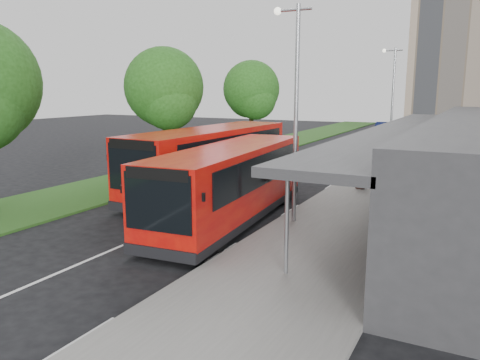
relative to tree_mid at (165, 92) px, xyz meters
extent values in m
plane|color=black|center=(7.01, -9.05, -4.97)|extent=(120.00, 120.00, 0.00)
cube|color=slate|center=(13.01, 10.95, -4.89)|extent=(5.00, 80.00, 0.15)
cube|color=#264F19|center=(0.01, 10.95, -4.92)|extent=(5.00, 80.00, 0.10)
cube|color=silver|center=(7.01, 5.95, -4.96)|extent=(0.12, 70.00, 0.01)
cube|color=silver|center=(10.31, -17.05, -4.96)|extent=(0.12, 2.00, 0.01)
cube|color=silver|center=(10.31, -11.05, -4.96)|extent=(0.12, 2.00, 0.01)
cube|color=silver|center=(10.31, -5.05, -4.96)|extent=(0.12, 2.00, 0.01)
cube|color=silver|center=(10.31, 0.95, -4.96)|extent=(0.12, 2.00, 0.01)
cube|color=silver|center=(10.31, 6.95, -4.96)|extent=(0.12, 2.00, 0.01)
cube|color=silver|center=(10.31, 12.95, -4.96)|extent=(0.12, 2.00, 0.01)
cube|color=silver|center=(10.31, 18.95, -4.96)|extent=(0.12, 2.00, 0.01)
cube|color=silver|center=(10.31, 24.95, -4.96)|extent=(0.12, 2.00, 0.01)
cube|color=silver|center=(10.31, 30.95, -4.96)|extent=(0.12, 2.00, 0.01)
cube|color=silver|center=(10.31, 36.95, -4.96)|extent=(0.12, 2.00, 0.01)
cube|color=black|center=(15.49, -1.05, -3.37)|extent=(0.06, 24.00, 2.20)
cube|color=#2D2D2F|center=(14.21, -1.05, -1.67)|extent=(2.80, 26.00, 0.25)
cylinder|color=#919399|center=(12.91, -12.05, -3.32)|extent=(0.12, 0.12, 3.30)
cylinder|color=#919399|center=(12.91, 9.95, -3.32)|extent=(0.12, 0.12, 3.30)
cylinder|color=#302013|center=(0.01, -0.05, -3.09)|extent=(0.36, 0.36, 3.76)
sphere|color=#1E4913|center=(0.01, -0.05, 0.33)|extent=(4.79, 4.79, 4.79)
sphere|color=#1E4913|center=(0.61, -0.45, -0.52)|extent=(3.42, 3.42, 3.42)
sphere|color=#1E4913|center=(-0.49, 0.45, -0.27)|extent=(3.76, 3.76, 3.76)
cylinder|color=#302013|center=(0.01, 11.95, -3.13)|extent=(0.36, 0.36, 3.68)
sphere|color=#1E4913|center=(0.01, 11.95, 0.22)|extent=(4.69, 4.69, 4.69)
sphere|color=#1E4913|center=(0.61, 11.55, -0.61)|extent=(3.35, 3.35, 3.35)
sphere|color=#1E4913|center=(-0.49, 12.45, -0.36)|extent=(3.68, 3.68, 3.68)
cylinder|color=#919399|center=(11.21, -7.05, -0.82)|extent=(0.16, 0.16, 8.00)
cylinder|color=#919399|center=(11.01, -7.05, 2.98)|extent=(1.40, 0.10, 0.10)
sphere|color=silver|center=(10.41, -7.05, 2.98)|extent=(0.28, 0.28, 0.28)
cylinder|color=#919399|center=(11.21, 12.95, -0.82)|extent=(0.16, 0.16, 8.00)
cylinder|color=#919399|center=(11.01, 12.95, 2.98)|extent=(1.40, 0.10, 0.10)
sphere|color=silver|center=(10.41, 12.95, 2.98)|extent=(0.28, 0.28, 0.28)
cube|color=red|center=(8.83, -7.76, -3.31)|extent=(3.34, 10.59, 2.63)
cube|color=black|center=(8.83, -7.76, -4.59)|extent=(3.36, 10.61, 0.30)
cube|color=black|center=(9.27, -12.98, -3.03)|extent=(2.23, 0.24, 1.74)
cube|color=black|center=(8.40, -2.55, -2.88)|extent=(2.18, 0.23, 1.29)
cube|color=black|center=(7.55, -7.57, -2.84)|extent=(0.79, 8.91, 1.19)
cube|color=black|center=(10.06, -7.36, -2.84)|extent=(0.79, 8.91, 1.19)
cube|color=black|center=(9.27, -12.99, -4.57)|extent=(2.48, 0.29, 0.35)
cube|color=black|center=(9.27, -12.99, -2.19)|extent=(2.08, 0.21, 0.35)
cube|color=black|center=(7.86, -12.87, -2.79)|extent=(0.09, 0.09, 0.25)
cube|color=black|center=(10.63, -12.64, -2.79)|extent=(0.09, 0.09, 0.25)
cylinder|color=black|center=(8.07, -11.21, -4.52)|extent=(0.37, 0.91, 0.89)
cylinder|color=black|center=(10.15, -11.04, -4.52)|extent=(0.37, 0.91, 0.89)
cylinder|color=black|center=(7.51, -4.49, -4.52)|extent=(0.37, 0.91, 0.89)
cylinder|color=black|center=(9.59, -4.31, -4.52)|extent=(0.37, 0.91, 0.89)
cube|color=red|center=(5.43, -3.65, -3.15)|extent=(3.02, 11.45, 2.87)
cube|color=black|center=(5.43, -3.65, -4.56)|extent=(3.04, 11.47, 0.33)
cube|color=black|center=(5.27, -9.36, -2.86)|extent=(2.44, 0.12, 1.90)
cube|color=black|center=(5.59, 2.05, -2.69)|extent=(2.39, 0.12, 1.41)
cube|color=black|center=(4.07, -3.29, -2.64)|extent=(0.32, 9.75, 1.30)
cube|color=black|center=(6.81, -3.37, -2.64)|extent=(0.32, 9.75, 1.30)
cube|color=black|center=(5.27, -9.37, -4.54)|extent=(2.71, 0.15, 0.38)
cube|color=black|center=(5.27, -9.37, -1.93)|extent=(2.28, 0.10, 0.38)
cube|color=black|center=(3.76, -9.08, -2.58)|extent=(0.08, 0.08, 0.27)
cube|color=black|center=(6.80, -9.17, -2.58)|extent=(0.08, 0.08, 0.27)
cylinder|color=black|center=(4.19, -7.31, -4.48)|extent=(0.35, 0.98, 0.98)
cylinder|color=black|center=(6.47, -7.37, -4.48)|extent=(0.35, 0.98, 0.98)
cylinder|color=black|center=(4.39, 0.06, -4.48)|extent=(0.35, 0.98, 0.98)
cylinder|color=black|center=(6.67, 0.00, -4.48)|extent=(0.35, 0.98, 0.98)
cylinder|color=#391E17|center=(12.05, 0.22, -4.37)|extent=(0.54, 0.54, 0.90)
cylinder|color=#FFFB0D|center=(11.82, 8.10, -4.39)|extent=(0.16, 0.16, 0.86)
imported|color=#520B0D|center=(8.40, 27.89, -4.41)|extent=(2.17, 3.51, 1.12)
imported|color=navy|center=(6.28, 35.33, -4.36)|extent=(1.41, 3.76, 1.23)
camera|label=1|loc=(17.46, -23.50, 0.19)|focal=35.00mm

